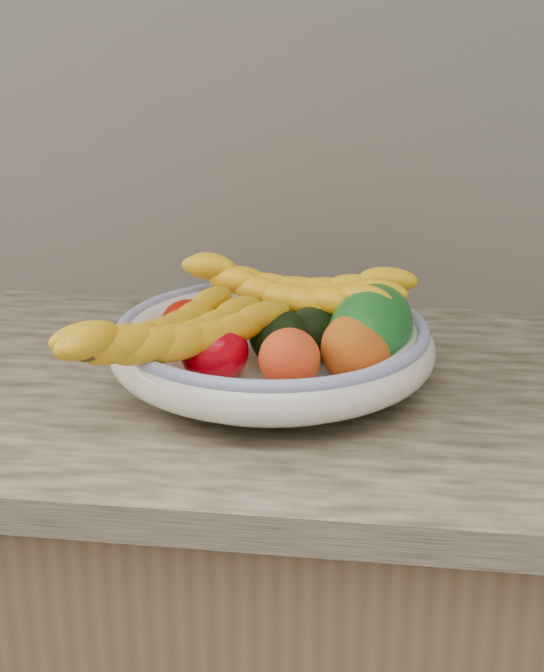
{
  "coord_description": "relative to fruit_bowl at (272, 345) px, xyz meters",
  "views": [
    {
      "loc": [
        0.14,
        0.62,
        1.34
      ],
      "look_at": [
        0.0,
        1.66,
        0.96
      ],
      "focal_mm": 50.0,
      "sensor_mm": 36.0,
      "label": 1
    }
  ],
  "objects": [
    {
      "name": "avocado_right",
      "position": [
        0.05,
        0.02,
        0.02
      ],
      "size": [
        0.11,
        0.11,
        0.06
      ],
      "primitive_type": "ellipsoid",
      "rotation": [
        0.0,
        0.0,
        -0.61
      ],
      "color": "black",
      "rests_on": "fruit_bowl"
    },
    {
      "name": "fruit_bowl",
      "position": [
        0.0,
        0.0,
        0.0
      ],
      "size": [
        0.39,
        0.39,
        0.08
      ],
      "color": "white",
      "rests_on": "kitchen_counter"
    },
    {
      "name": "clementine_back_left",
      "position": [
        -0.04,
        0.08,
        0.01
      ],
      "size": [
        0.07,
        0.07,
        0.05
      ],
      "primitive_type": "ellipsoid",
      "rotation": [
        0.0,
        0.0,
        0.38
      ],
      "color": "#FF6C05",
      "rests_on": "fruit_bowl"
    },
    {
      "name": "clementine_back_mid",
      "position": [
        -0.01,
        0.07,
        0.01
      ],
      "size": [
        0.06,
        0.06,
        0.04
      ],
      "primitive_type": "ellipsoid",
      "rotation": [
        0.0,
        0.0,
        -0.21
      ],
      "color": "#EF5F05",
      "rests_on": "fruit_bowl"
    },
    {
      "name": "tomato_left",
      "position": [
        -0.11,
        0.02,
        0.01
      ],
      "size": [
        0.07,
        0.07,
        0.06
      ],
      "primitive_type": "ellipsoid",
      "rotation": [
        0.0,
        0.0,
        0.04
      ],
      "color": "#9D0C00",
      "rests_on": "fruit_bowl"
    },
    {
      "name": "avocado_center",
      "position": [
        0.01,
        -0.01,
        0.02
      ],
      "size": [
        0.11,
        0.12,
        0.07
      ],
      "primitive_type": "ellipsoid",
      "rotation": [
        0.0,
        0.0,
        0.46
      ],
      "color": "black",
      "rests_on": "fruit_bowl"
    },
    {
      "name": "kitchen_counter",
      "position": [
        0.0,
        0.03,
        -0.48
      ],
      "size": [
        2.44,
        0.66,
        1.4
      ],
      "color": "brown",
      "rests_on": "ground"
    },
    {
      "name": "peach_right",
      "position": [
        0.1,
        -0.05,
        0.02
      ],
      "size": [
        0.09,
        0.09,
        0.08
      ],
      "primitive_type": "ellipsoid",
      "rotation": [
        0.0,
        0.0,
        0.18
      ],
      "color": "orange",
      "rests_on": "fruit_bowl"
    },
    {
      "name": "green_mango",
      "position": [
        0.12,
        -0.0,
        0.03
      ],
      "size": [
        0.15,
        0.17,
        0.13
      ],
      "primitive_type": "ellipsoid",
      "rotation": [
        0.0,
        0.31,
        -0.18
      ],
      "color": "#10591B",
      "rests_on": "fruit_bowl"
    },
    {
      "name": "banana_bunch_back",
      "position": [
        0.01,
        0.07,
        0.04
      ],
      "size": [
        0.34,
        0.21,
        0.09
      ],
      "primitive_type": null,
      "rotation": [
        0.0,
        0.0,
        -0.32
      ],
      "color": "yellow",
      "rests_on": "fruit_bowl"
    },
    {
      "name": "peach_front",
      "position": [
        0.03,
        -0.09,
        0.02
      ],
      "size": [
        0.07,
        0.07,
        0.07
      ],
      "primitive_type": "ellipsoid",
      "rotation": [
        0.0,
        0.0,
        -0.08
      ],
      "color": "orange",
      "rests_on": "fruit_bowl"
    },
    {
      "name": "clementine_back_right",
      "position": [
        0.03,
        0.12,
        0.01
      ],
      "size": [
        0.06,
        0.06,
        0.05
      ],
      "primitive_type": "ellipsoid",
      "rotation": [
        0.0,
        0.0,
        0.04
      ],
      "color": "orange",
      "rests_on": "fruit_bowl"
    },
    {
      "name": "tomato_near_left",
      "position": [
        -0.06,
        -0.07,
        0.01
      ],
      "size": [
        0.1,
        0.1,
        0.07
      ],
      "primitive_type": "ellipsoid",
      "rotation": [
        0.0,
        0.0,
        0.26
      ],
      "color": "#BE000E",
      "rests_on": "fruit_bowl"
    },
    {
      "name": "banana_bunch_front",
      "position": [
        -0.1,
        -0.1,
        0.03
      ],
      "size": [
        0.27,
        0.33,
        0.09
      ],
      "primitive_type": null,
      "rotation": [
        0.0,
        0.0,
        0.98
      ],
      "color": "gold",
      "rests_on": "fruit_bowl"
    }
  ]
}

